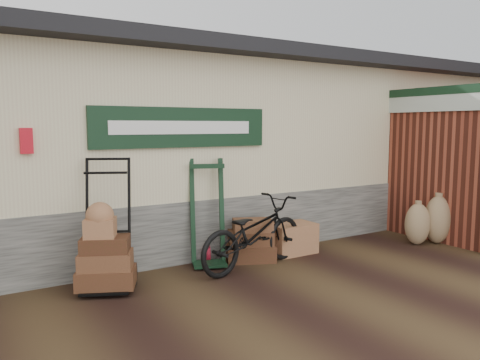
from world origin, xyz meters
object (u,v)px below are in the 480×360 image
Objects in this scene: porter_trolley at (107,223)px; bicycle at (254,229)px; suitcase_stack at (251,240)px; green_barrow at (208,213)px; wicker_hamper at (292,238)px.

bicycle is at bearing 16.99° from porter_trolley.
suitcase_stack is at bearing 26.36° from porter_trolley.
green_barrow is 2.14× the size of suitcase_stack.
porter_trolley is 2.27× the size of wicker_hamper.
porter_trolley is at bearing -178.64° from wicker_hamper.
bicycle is (-0.93, -0.33, 0.32)m from wicker_hamper.
wicker_hamper is (2.87, 0.07, -0.58)m from porter_trolley.
green_barrow is at bearing 173.81° from wicker_hamper.
green_barrow reaches higher than suitcase_stack.
porter_trolley is 1.50m from green_barrow.
green_barrow is 0.80× the size of bicycle.
porter_trolley reaches higher than bicycle.
green_barrow is 0.78m from suitcase_stack.
green_barrow is at bearing 31.62° from bicycle.
porter_trolley reaches higher than suitcase_stack.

